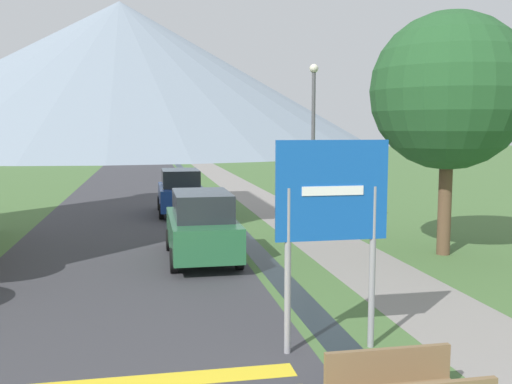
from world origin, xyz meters
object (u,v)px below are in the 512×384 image
object	(u,v)px
parked_car_far	(180,192)
streetlamp	(313,136)
road_sign	(332,212)
parked_car_near	(202,226)
tree_by_path	(449,92)

from	to	relation	value
parked_car_far	streetlamp	bearing A→B (deg)	-54.60
road_sign	parked_car_near	distance (m)	6.82
parked_car_near	tree_by_path	bearing A→B (deg)	-5.28
parked_car_far	streetlamp	world-z (taller)	streetlamp
parked_car_near	tree_by_path	size ratio (longest dim) A/B	0.64
road_sign	tree_by_path	world-z (taller)	tree_by_path
road_sign	streetlamp	xyz separation A→B (m)	(2.47, 9.29, 1.04)
parked_car_near	parked_car_far	size ratio (longest dim) A/B	1.06
streetlamp	parked_car_near	bearing A→B (deg)	-144.60
road_sign	parked_car_far	size ratio (longest dim) A/B	0.83
parked_car_far	tree_by_path	xyz separation A→B (m)	(6.65, -8.82, 3.52)
parked_car_near	tree_by_path	world-z (taller)	tree_by_path
road_sign	tree_by_path	bearing A→B (deg)	48.69
parked_car_far	tree_by_path	bearing A→B (deg)	-52.96
parked_car_near	parked_car_far	distance (m)	8.21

